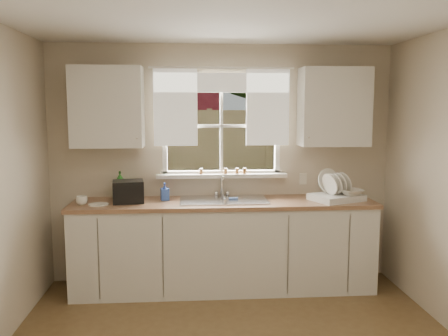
{
  "coord_description": "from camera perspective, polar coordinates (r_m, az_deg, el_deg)",
  "views": [
    {
      "loc": [
        -0.34,
        -2.99,
        1.85
      ],
      "look_at": [
        0.0,
        1.65,
        1.25
      ],
      "focal_mm": 38.0,
      "sensor_mm": 36.0,
      "label": 1
    }
  ],
  "objects": [
    {
      "name": "cup",
      "position": [
        4.78,
        -16.74,
        -3.76
      ],
      "size": [
        0.12,
        0.12,
        0.09
      ],
      "primitive_type": "imported",
      "rotation": [
        0.0,
        0.0,
        0.11
      ],
      "color": "white",
      "rests_on": "countertop"
    },
    {
      "name": "room_walls",
      "position": [
        3.01,
        2.4,
        -4.4
      ],
      "size": [
        3.62,
        4.02,
        2.5
      ],
      "color": "beige",
      "rests_on": "ground"
    },
    {
      "name": "sink",
      "position": [
        4.82,
        -0.05,
        -4.77
      ],
      "size": [
        0.88,
        0.52,
        0.4
      ],
      "color": "#B7B7BC",
      "rests_on": "countertop"
    },
    {
      "name": "dish_rack",
      "position": [
        4.94,
        13.33,
        -3.03
      ],
      "size": [
        0.58,
        0.52,
        0.31
      ],
      "color": "white",
      "rests_on": "countertop"
    },
    {
      "name": "soap_bottle_c",
      "position": [
        4.94,
        -12.29,
        -2.8
      ],
      "size": [
        0.17,
        0.17,
        0.17
      ],
      "primitive_type": "imported",
      "rotation": [
        0.0,
        0.0,
        0.32
      ],
      "color": "beige",
      "rests_on": "countertop"
    },
    {
      "name": "sill_jars",
      "position": [
        4.99,
        0.39,
        -0.37
      ],
      "size": [
        0.5,
        0.04,
        0.06
      ],
      "color": "brown",
      "rests_on": "window"
    },
    {
      "name": "soap_bottle_a",
      "position": [
        4.99,
        -12.39,
        -2.02
      ],
      "size": [
        0.13,
        0.13,
        0.29
      ],
      "primitive_type": "imported",
      "rotation": [
        0.0,
        0.0,
        0.21
      ],
      "color": "#31842B",
      "rests_on": "countertop"
    },
    {
      "name": "soap_bottle_b",
      "position": [
        4.84,
        -7.13,
        -2.82
      ],
      "size": [
        0.1,
        0.1,
        0.18
      ],
      "primitive_type": "imported",
      "rotation": [
        0.0,
        0.0,
        0.21
      ],
      "color": "blue",
      "rests_on": "countertop"
    },
    {
      "name": "bowl",
      "position": [
        4.93,
        15.02,
        -2.82
      ],
      "size": [
        0.28,
        0.28,
        0.06
      ],
      "primitive_type": "imported",
      "rotation": [
        0.0,
        0.0,
        0.23
      ],
      "color": "white",
      "rests_on": "dish_rack"
    },
    {
      "name": "saucer",
      "position": [
        4.75,
        -14.87,
        -4.25
      ],
      "size": [
        0.19,
        0.19,
        0.01
      ],
      "primitive_type": "cylinder",
      "color": "white",
      "rests_on": "countertop"
    },
    {
      "name": "upper_cabinet_left",
      "position": [
        4.88,
        -13.84,
        7.13
      ],
      "size": [
        0.7,
        0.33,
        0.8
      ],
      "primitive_type": "cube",
      "color": "silver",
      "rests_on": "room_walls"
    },
    {
      "name": "wall_outlet",
      "position": [
        5.18,
        9.48,
        -1.3
      ],
      "size": [
        0.08,
        0.01,
        0.12
      ],
      "primitive_type": "cube",
      "color": "beige",
      "rests_on": "room_walls"
    },
    {
      "name": "window",
      "position": [
        5.02,
        -0.29,
        3.18
      ],
      "size": [
        1.38,
        0.16,
        1.06
      ],
      "color": "white",
      "rests_on": "room_walls"
    },
    {
      "name": "base_cabinets",
      "position": [
        4.89,
        -0.03,
        -9.46
      ],
      "size": [
        3.0,
        0.62,
        0.87
      ],
      "primitive_type": "cube",
      "color": "silver",
      "rests_on": "ground"
    },
    {
      "name": "ceiling",
      "position": [
        3.08,
        2.38,
        19.53
      ],
      "size": [
        3.6,
        4.0,
        0.02
      ],
      "primitive_type": "cube",
      "color": "silver",
      "rests_on": "room_walls"
    },
    {
      "name": "curtains",
      "position": [
        4.95,
        -0.26,
        8.31
      ],
      "size": [
        1.5,
        0.03,
        0.81
      ],
      "color": "white",
      "rests_on": "room_walls"
    },
    {
      "name": "black_appliance",
      "position": [
        4.79,
        -11.45,
        -2.79
      ],
      "size": [
        0.33,
        0.3,
        0.22
      ],
      "primitive_type": "cube",
      "rotation": [
        0.0,
        0.0,
        0.14
      ],
      "color": "black",
      "rests_on": "countertop"
    },
    {
      "name": "upper_cabinet_right",
      "position": [
        5.04,
        13.1,
        7.15
      ],
      "size": [
        0.7,
        0.33,
        0.8
      ],
      "primitive_type": "cube",
      "color": "silver",
      "rests_on": "room_walls"
    },
    {
      "name": "countertop",
      "position": [
        4.78,
        -0.03,
        -4.24
      ],
      "size": [
        3.04,
        0.65,
        0.04
      ],
      "primitive_type": "cube",
      "color": "#926749",
      "rests_on": "base_cabinets"
    },
    {
      "name": "backyard",
      "position": [
        11.56,
        0.42,
        15.34
      ],
      "size": [
        20.0,
        10.0,
        6.13
      ],
      "color": "#335421",
      "rests_on": "ground"
    }
  ]
}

